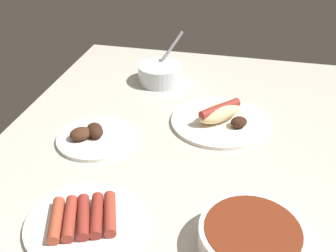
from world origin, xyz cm
name	(u,v)px	position (x,y,z in cm)	size (l,w,h in cm)	color
ground_plane	(175,152)	(0.00, 0.00, -1.50)	(120.00, 90.00, 3.00)	beige
plate_sausages	(84,221)	(-28.62, 11.67, 1.07)	(22.52, 22.52, 3.27)	white
plate_hotdog_assembled	(220,118)	(13.53, -9.26, 1.67)	(25.58, 25.58, 5.61)	white
plate_grilled_meat	(94,136)	(-1.23, 20.61, 1.09)	(19.41, 19.41, 3.91)	white
bowl_chili	(251,239)	(-27.68, -19.49, 2.91)	(18.72, 18.72, 5.34)	white
bowl_coleslaw	(160,73)	(34.17, 12.15, 3.20)	(13.86, 13.86, 15.69)	silver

